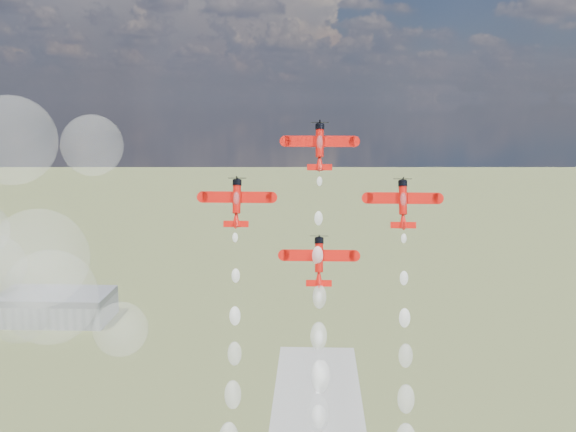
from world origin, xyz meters
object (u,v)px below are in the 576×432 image
(plane_lead, at_px, (320,145))
(plane_right, at_px, (403,203))
(plane_slot, at_px, (319,260))
(plane_left, at_px, (237,202))
(hangar, at_px, (56,306))

(plane_lead, relative_size, plane_right, 1.00)
(plane_lead, height_order, plane_right, plane_lead)
(plane_right, distance_m, plane_slot, 19.37)
(plane_left, height_order, plane_slot, plane_left)
(plane_lead, xyz_separation_m, plane_left, (-15.87, -3.47, -10.55))
(plane_slot, bearing_deg, plane_lead, 90.00)
(hangar, distance_m, plane_left, 209.13)
(hangar, bearing_deg, plane_slot, -54.74)
(hangar, height_order, plane_right, plane_right)
(plane_lead, bearing_deg, plane_right, -12.33)
(plane_left, bearing_deg, plane_lead, 12.33)
(plane_slot, bearing_deg, hangar, 125.26)
(hangar, distance_m, plane_lead, 218.69)
(plane_lead, relative_size, plane_slot, 1.00)
(hangar, xyz_separation_m, plane_slot, (119.52, -169.02, 64.17))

